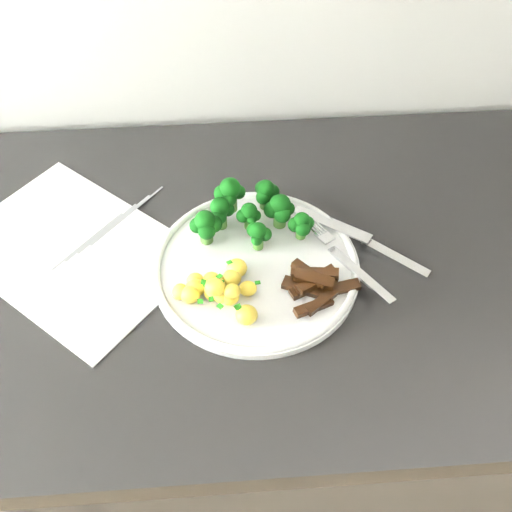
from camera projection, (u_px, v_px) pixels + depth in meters
counter at (258, 410)px, 1.20m from camera, size 2.47×0.62×0.92m
recipe_paper at (74, 251)px, 0.85m from camera, size 0.39×0.38×0.00m
plate at (256, 266)px, 0.83m from camera, size 0.29×0.29×0.02m
broccoli at (248, 211)px, 0.84m from camera, size 0.17×0.11×0.07m
potatoes at (219, 289)px, 0.78m from camera, size 0.12×0.10×0.04m
beef_strips at (316, 285)px, 0.79m from camera, size 0.11×0.08×0.03m
fork at (348, 261)px, 0.82m from camera, size 0.11×0.17×0.02m
knife at (377, 248)px, 0.85m from camera, size 0.18×0.15×0.02m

